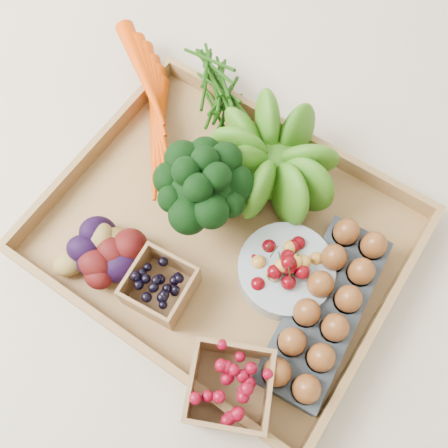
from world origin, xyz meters
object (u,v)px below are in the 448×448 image
Objects in this scene: cherry_bowl at (285,271)px; egg_carton at (324,310)px; tray at (224,237)px; broccoli at (204,199)px.

cherry_bowl reaches higher than egg_carton.
tray is 0.12m from cherry_bowl.
broccoli is 0.52× the size of egg_carton.
tray is at bearing -15.50° from broccoli.
broccoli is 0.17m from cherry_bowl.
egg_carton reaches higher than tray.
egg_carton is (0.24, -0.04, -0.04)m from broccoli.
tray is 3.74× the size of broccoli.
cherry_bowl is (0.16, -0.02, -0.04)m from broccoli.
broccoli is 0.25m from egg_carton.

